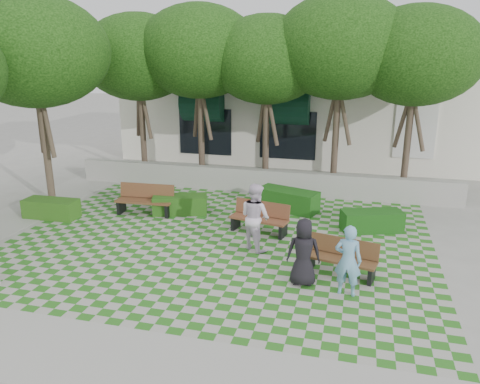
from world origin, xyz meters
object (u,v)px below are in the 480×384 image
(person_white, at_px, (255,217))
(hedge_midleft, at_px, (180,204))
(hedge_west, at_px, (51,209))
(person_blue, at_px, (348,260))
(bench_east, at_px, (342,258))
(hedge_east, at_px, (372,221))
(bench_mid, at_px, (260,218))
(bench_west, at_px, (145,200))
(person_dark, at_px, (304,252))
(hedge_midright, at_px, (288,200))

(person_white, bearing_deg, hedge_midleft, -0.57)
(hedge_west, bearing_deg, person_blue, -15.96)
(bench_east, xyz_separation_m, hedge_east, (0.75, 3.23, -0.12))
(bench_east, bearing_deg, person_white, 170.46)
(hedge_east, bearing_deg, bench_mid, -163.50)
(hedge_east, height_order, person_white, person_white)
(hedge_midleft, bearing_deg, hedge_west, -159.69)
(bench_mid, distance_m, hedge_east, 3.44)
(bench_west, xyz_separation_m, person_blue, (6.82, -3.90, 0.35))
(person_dark, bearing_deg, hedge_midright, -84.26)
(bench_mid, relative_size, hedge_midleft, 1.03)
(bench_west, distance_m, hedge_east, 7.41)
(bench_west, xyz_separation_m, person_white, (4.24, -1.92, 0.46))
(bench_mid, height_order, person_blue, person_blue)
(bench_mid, xyz_separation_m, person_blue, (2.71, -3.23, 0.39))
(bench_east, distance_m, hedge_midleft, 6.43)
(bench_east, bearing_deg, hedge_midleft, 162.67)
(person_white, bearing_deg, hedge_midright, -60.68)
(person_blue, xyz_separation_m, person_white, (-2.58, 1.99, 0.11))
(hedge_midright, height_order, hedge_west, hedge_midright)
(bench_east, distance_m, hedge_midright, 4.98)
(bench_east, distance_m, hedge_east, 3.32)
(bench_mid, bearing_deg, hedge_east, 28.47)
(hedge_west, height_order, person_white, person_white)
(hedge_west, relative_size, person_blue, 1.07)
(hedge_midleft, bearing_deg, bench_west, -163.29)
(bench_west, xyz_separation_m, hedge_midleft, (1.12, 0.34, -0.17))
(bench_mid, xyz_separation_m, person_dark, (1.69, -2.99, 0.36))
(hedge_east, xyz_separation_m, hedge_midleft, (-6.29, 0.03, -0.00))
(bench_east, height_order, bench_west, bench_west)
(bench_east, height_order, hedge_west, bench_east)
(bench_west, xyz_separation_m, hedge_east, (7.40, 0.31, -0.17))
(hedge_west, height_order, person_dark, person_dark)
(hedge_midright, bearing_deg, person_white, -95.89)
(bench_west, bearing_deg, bench_east, -26.83)
(bench_east, height_order, bench_mid, bench_mid)
(hedge_east, height_order, hedge_midleft, hedge_east)
(hedge_east, bearing_deg, hedge_west, -172.00)
(bench_east, xyz_separation_m, hedge_midright, (-2.05, 4.54, -0.07))
(hedge_midright, xyz_separation_m, person_blue, (2.21, -5.51, 0.47))
(bench_mid, relative_size, hedge_west, 1.04)
(hedge_east, xyz_separation_m, person_blue, (-0.59, -4.21, 0.52))
(hedge_midleft, distance_m, person_blue, 7.12)
(person_blue, bearing_deg, hedge_midright, -61.90)
(hedge_midleft, height_order, person_white, person_white)
(person_dark, bearing_deg, bench_mid, -67.49)
(hedge_midleft, xyz_separation_m, person_blue, (5.70, -4.24, 0.52))
(bench_east, distance_m, hedge_west, 9.68)
(person_dark, bearing_deg, person_white, -55.24)
(person_white, bearing_deg, bench_west, 10.89)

